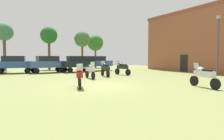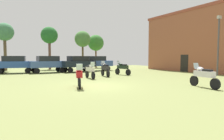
% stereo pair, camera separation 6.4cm
% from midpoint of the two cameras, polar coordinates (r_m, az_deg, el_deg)
% --- Properties ---
extents(ground_plane, '(44.00, 52.00, 0.02)m').
position_cam_midpoint_polar(ground_plane, '(12.69, -5.02, -4.73)').
color(ground_plane, olive).
extents(brick_building, '(6.12, 19.71, 7.90)m').
position_cam_midpoint_polar(brick_building, '(27.35, 28.97, 7.65)').
color(brick_building, '#945138').
rests_on(brick_building, ground).
extents(motorcycle_1, '(0.83, 2.06, 1.48)m').
position_cam_midpoint_polar(motorcycle_1, '(12.16, -9.43, -1.66)').
color(motorcycle_1, black).
rests_on(motorcycle_1, ground).
extents(motorcycle_3, '(0.69, 2.30, 1.50)m').
position_cam_midpoint_polar(motorcycle_3, '(13.17, 25.38, -1.49)').
color(motorcycle_3, black).
rests_on(motorcycle_3, ground).
extents(motorcycle_4, '(0.62, 2.11, 1.46)m').
position_cam_midpoint_polar(motorcycle_4, '(17.16, -6.32, -0.07)').
color(motorcycle_4, black).
rests_on(motorcycle_4, ground).
extents(motorcycle_6, '(0.62, 2.13, 1.49)m').
position_cam_midpoint_polar(motorcycle_6, '(18.77, -1.92, 0.32)').
color(motorcycle_6, black).
rests_on(motorcycle_6, ground).
extents(motorcycle_7, '(0.75, 2.22, 1.48)m').
position_cam_midpoint_polar(motorcycle_7, '(20.47, 3.17, 0.60)').
color(motorcycle_7, black).
rests_on(motorcycle_7, ground).
extents(car_2, '(4.48, 2.30, 2.00)m').
position_cam_midpoint_polar(car_2, '(26.99, -4.57, 2.30)').
color(car_2, black).
rests_on(car_2, ground).
extents(car_4, '(4.42, 2.12, 2.00)m').
position_cam_midpoint_polar(car_4, '(24.59, -18.13, 1.98)').
color(car_4, black).
rests_on(car_4, ground).
extents(car_5, '(4.55, 2.51, 2.00)m').
position_cam_midpoint_polar(car_5, '(25.05, -9.80, 2.14)').
color(car_5, black).
rests_on(car_5, ground).
extents(car_6, '(4.55, 2.53, 2.00)m').
position_cam_midpoint_polar(car_6, '(25.26, -26.58, 1.81)').
color(car_6, black).
rests_on(car_6, ground).
extents(tree_2, '(2.43, 2.43, 6.53)m').
position_cam_midpoint_polar(tree_2, '(30.81, -28.88, 9.49)').
color(tree_2, brown).
rests_on(tree_2, ground).
extents(tree_3, '(2.58, 2.58, 6.11)m').
position_cam_midpoint_polar(tree_3, '(32.44, -8.54, 8.85)').
color(tree_3, brown).
rests_on(tree_3, ground).
extents(tree_5, '(2.58, 2.58, 6.56)m').
position_cam_midpoint_polar(tree_5, '(32.19, -17.81, 9.47)').
color(tree_5, brown).
rests_on(tree_5, ground).
extents(tree_7, '(2.85, 2.85, 5.85)m').
position_cam_midpoint_polar(tree_7, '(35.48, -4.70, 7.86)').
color(tree_7, brown).
rests_on(tree_7, ground).
extents(lamp_post, '(0.44, 0.24, 5.98)m').
position_cam_midpoint_polar(lamp_post, '(22.39, 28.75, 7.18)').
color(lamp_post, '#47474C').
rests_on(lamp_post, ground).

